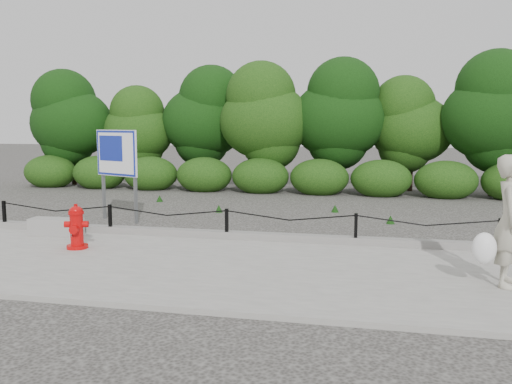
{
  "coord_description": "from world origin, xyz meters",
  "views": [
    {
      "loc": [
        2.84,
        -10.09,
        2.34
      ],
      "look_at": [
        0.55,
        0.2,
        1.0
      ],
      "focal_mm": 38.0,
      "sensor_mm": 36.0,
      "label": 1
    }
  ],
  "objects_px": {
    "fire_hydrant": "(76,227)",
    "concrete_block": "(56,227)",
    "pedestrian": "(509,223)",
    "advertising_sign": "(117,157)"
  },
  "relations": [
    {
      "from": "pedestrian",
      "to": "concrete_block",
      "type": "bearing_deg",
      "value": 93.09
    },
    {
      "from": "fire_hydrant",
      "to": "pedestrian",
      "type": "relative_size",
      "value": 0.44
    },
    {
      "from": "advertising_sign",
      "to": "concrete_block",
      "type": "bearing_deg",
      "value": -75.04
    },
    {
      "from": "pedestrian",
      "to": "concrete_block",
      "type": "height_order",
      "value": "pedestrian"
    },
    {
      "from": "concrete_block",
      "to": "pedestrian",
      "type": "bearing_deg",
      "value": -12.02
    },
    {
      "from": "pedestrian",
      "to": "advertising_sign",
      "type": "relative_size",
      "value": 0.84
    },
    {
      "from": "pedestrian",
      "to": "fire_hydrant",
      "type": "bearing_deg",
      "value": 99.08
    },
    {
      "from": "fire_hydrant",
      "to": "concrete_block",
      "type": "distance_m",
      "value": 1.46
    },
    {
      "from": "fire_hydrant",
      "to": "concrete_block",
      "type": "xyz_separation_m",
      "value": [
        -1.06,
        0.99,
        -0.22
      ]
    },
    {
      "from": "fire_hydrant",
      "to": "concrete_block",
      "type": "bearing_deg",
      "value": 120.82
    }
  ]
}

